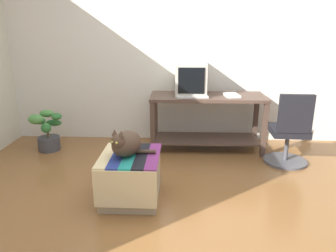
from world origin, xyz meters
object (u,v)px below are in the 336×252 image
ottoman_with_blanket (131,177)px  potted_plant (47,133)px  keyboard (192,96)px  tv_monitor (191,79)px  cat (126,143)px  office_chair (290,134)px  book (232,95)px  desk (207,113)px

ottoman_with_blanket → potted_plant: potted_plant is taller
keyboard → potted_plant: 1.99m
tv_monitor → potted_plant: tv_monitor is taller
cat → office_chair: size_ratio=0.50×
tv_monitor → cat: 1.65m
book → ottoman_with_blanket: size_ratio=0.40×
keyboard → cat: (-0.64, -1.26, -0.18)m
cat → ottoman_with_blanket: bearing=56.9°
tv_monitor → ottoman_with_blanket: size_ratio=0.82×
tv_monitor → ottoman_with_blanket: 1.73m
tv_monitor → keyboard: tv_monitor is taller
book → ottoman_with_blanket: bearing=-138.8°
desk → book: book is taller
desk → keyboard: bearing=-148.3°
desk → cat: 1.63m
tv_monitor → office_chair: (1.17, -0.57, -0.56)m
tv_monitor → office_chair: 1.42m
tv_monitor → ottoman_with_blanket: (-0.59, -1.46, -0.72)m
cat → office_chair: bearing=51.0°
keyboard → office_chair: bearing=-22.2°
cat → potted_plant: size_ratio=0.84×
book → cat: size_ratio=0.58×
cat → book: bearing=73.6°
office_chair → potted_plant: bearing=-4.0°
keyboard → office_chair: (1.15, -0.35, -0.37)m
keyboard → cat: bearing=-122.4°
keyboard → cat: 1.43m
ottoman_with_blanket → office_chair: (1.76, 0.90, 0.16)m
ottoman_with_blanket → keyboard: bearing=63.9°
desk → potted_plant: desk is taller
desk → office_chair: (0.95, -0.48, -0.12)m
desk → tv_monitor: 0.50m
tv_monitor → keyboard: size_ratio=1.33×
desk → office_chair: bearing=-27.5°
cat → desk: bearing=82.7°
desk → tv_monitor: (-0.23, 0.09, 0.44)m
desk → book: (0.30, -0.04, 0.25)m
desk → ottoman_with_blanket: (-0.82, -1.37, -0.28)m
tv_monitor → ottoman_with_blanket: tv_monitor is taller
desk → cat: (-0.85, -1.39, 0.07)m
book → office_chair: size_ratio=0.29×
desk → office_chair: office_chair is taller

